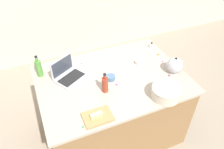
% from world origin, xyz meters
% --- Properties ---
extents(ground_plane, '(12.00, 12.00, 0.00)m').
position_xyz_m(ground_plane, '(0.00, 0.00, 0.00)').
color(ground_plane, gray).
extents(island_counter, '(1.58, 1.14, 0.90)m').
position_xyz_m(island_counter, '(0.00, 0.00, 0.45)').
color(island_counter, olive).
rests_on(island_counter, ground).
extents(laptop, '(0.38, 0.35, 0.22)m').
position_xyz_m(laptop, '(-0.43, 0.20, 0.95)').
color(laptop, '#B7B7BC').
rests_on(laptop, island_counter).
extents(mixing_bowl_large, '(0.28, 0.28, 0.12)m').
position_xyz_m(mixing_bowl_large, '(0.36, -0.46, 0.96)').
color(mixing_bowl_large, beige).
rests_on(mixing_bowl_large, island_counter).
extents(bottle_soy, '(0.06, 0.06, 0.22)m').
position_xyz_m(bottle_soy, '(-0.14, -0.16, 0.99)').
color(bottle_soy, maroon).
rests_on(bottle_soy, island_counter).
extents(bottle_olive, '(0.07, 0.07, 0.25)m').
position_xyz_m(bottle_olive, '(-0.70, 0.35, 1.00)').
color(bottle_olive, '#4C8C38').
rests_on(bottle_olive, island_counter).
extents(kettle, '(0.21, 0.18, 0.20)m').
position_xyz_m(kettle, '(0.68, -0.16, 0.98)').
color(kettle, '#ADADB2').
rests_on(kettle, island_counter).
extents(cutting_board, '(0.26, 0.19, 0.02)m').
position_xyz_m(cutting_board, '(-0.33, -0.44, 0.91)').
color(cutting_board, '#AD7F4C').
rests_on(cutting_board, island_counter).
extents(butter_stick_left, '(0.11, 0.05, 0.04)m').
position_xyz_m(butter_stick_left, '(-0.34, -0.44, 0.94)').
color(butter_stick_left, '#F4E58C').
rests_on(butter_stick_left, cutting_board).
extents(ramekin_small, '(0.10, 0.10, 0.05)m').
position_xyz_m(ramekin_small, '(-0.02, -0.01, 0.92)').
color(ramekin_small, slate).
rests_on(ramekin_small, island_counter).
extents(ramekin_medium, '(0.07, 0.07, 0.04)m').
position_xyz_m(ramekin_medium, '(0.39, 0.12, 0.92)').
color(ramekin_medium, beige).
rests_on(ramekin_medium, island_counter).
extents(kitchen_timer, '(0.07, 0.07, 0.08)m').
position_xyz_m(kitchen_timer, '(0.70, 0.36, 0.94)').
color(kitchen_timer, '#B2B2B7').
rests_on(kitchen_timer, island_counter).
extents(candy_0, '(0.02, 0.02, 0.02)m').
position_xyz_m(candy_0, '(0.59, -0.21, 0.91)').
color(candy_0, '#CC3399').
rests_on(candy_0, island_counter).
extents(candy_1, '(0.01, 0.01, 0.01)m').
position_xyz_m(candy_1, '(0.67, 0.04, 0.91)').
color(candy_1, '#CC3399').
rests_on(candy_1, island_counter).
extents(candy_2, '(0.02, 0.02, 0.02)m').
position_xyz_m(candy_2, '(-0.22, 0.37, 0.91)').
color(candy_2, blue).
rests_on(candy_2, island_counter).
extents(candy_3, '(0.02, 0.02, 0.02)m').
position_xyz_m(candy_3, '(0.70, 0.18, 0.91)').
color(candy_3, orange).
rests_on(candy_3, island_counter).
extents(candy_4, '(0.02, 0.02, 0.02)m').
position_xyz_m(candy_4, '(-0.48, -0.50, 0.91)').
color(candy_4, green).
rests_on(candy_4, island_counter).
extents(candy_5, '(0.02, 0.02, 0.02)m').
position_xyz_m(candy_5, '(-0.00, -0.12, 0.91)').
color(candy_5, '#CC3399').
rests_on(candy_5, island_counter).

